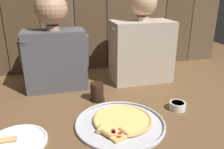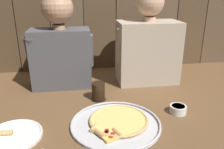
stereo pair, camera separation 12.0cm
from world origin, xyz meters
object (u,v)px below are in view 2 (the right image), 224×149
Objects in this scene: diner_right at (148,42)px; dinner_plate at (13,135)px; drinking_glass at (98,91)px; pizza_tray at (116,122)px; dipping_bowl at (178,109)px; diner_left at (60,43)px.

dinner_plate is at bearing -143.83° from diner_right.
diner_right is at bearing 34.37° from drinking_glass.
pizza_tray is 1.73× the size of dinner_plate.
diner_right is (0.36, 0.24, 0.22)m from drinking_glass.
diner_right is at bearing 36.17° from dinner_plate.
dinner_plate is 0.40× the size of diner_right.
diner_left is (-0.60, 0.46, 0.26)m from dipping_bowl.
pizza_tray is at bearing -77.88° from drinking_glass.
diner_left is at bearing 130.85° from drinking_glass.
drinking_glass is (0.40, 0.31, 0.04)m from dinner_plate.
dinner_plate is 0.79m from dipping_bowl.
diner_right is (0.30, 0.52, 0.26)m from pizza_tray.
diner_left is 0.96× the size of diner_right.
diner_right reaches higher than drinking_glass.
dinner_plate is at bearing -173.23° from dipping_bowl.
dipping_bowl is at bearing -37.29° from diner_left.
dipping_bowl is at bearing -28.73° from drinking_glass.
drinking_glass is at bearing 37.72° from dinner_plate.
drinking_glass is 0.48m from diner_right.
drinking_glass reaches higher than pizza_tray.
dipping_bowl is 0.14× the size of diner_right.
diner_left is at bearing 179.95° from diner_right.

